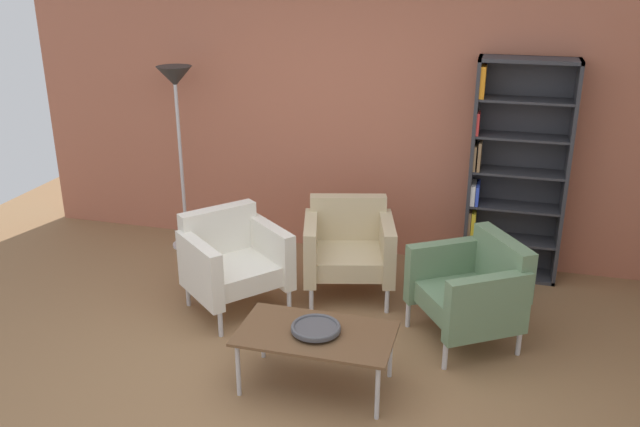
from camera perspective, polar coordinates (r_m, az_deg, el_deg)
ground_plane at (r=4.53m, az=-4.25°, el=-14.91°), size 8.32×8.32×0.00m
brick_back_panel at (r=6.16m, az=3.08°, el=9.64°), size 6.40×0.12×2.90m
bookshelf_tall at (r=5.96m, az=15.97°, el=3.28°), size 0.80×0.30×1.90m
coffee_table_low at (r=4.39m, az=-0.35°, el=-10.38°), size 1.00×0.56×0.40m
decorative_bowl at (r=4.35m, az=-0.35°, el=-9.64°), size 0.32×0.32×0.05m
armchair_near_window at (r=5.37m, az=-7.42°, el=-3.88°), size 0.94×0.95×0.78m
armchair_corner_red at (r=5.00m, az=12.79°, el=-6.19°), size 0.92×0.94×0.78m
armchair_spare_guest at (r=5.56m, az=2.43°, el=-2.81°), size 0.85×0.81×0.78m
floor_lamp_torchiere at (r=6.32m, az=-12.07°, el=9.48°), size 0.32×0.32×1.74m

